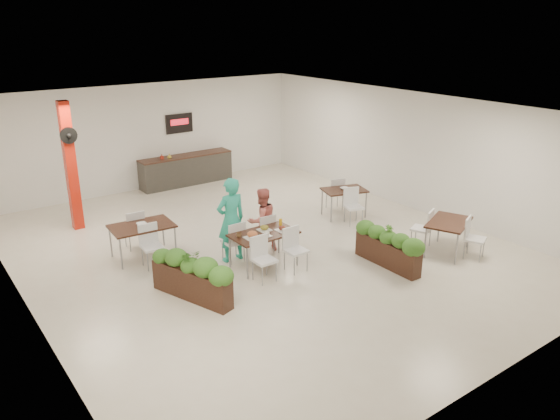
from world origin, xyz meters
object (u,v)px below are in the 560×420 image
object	(u,v)px
diner_man	(231,220)
planter_right	(388,245)
service_counter	(186,169)
planter_left	(191,274)
main_table	(264,238)
side_table_a	(142,230)
side_table_b	(344,194)
red_column	(71,165)
side_table_c	(448,227)
diner_woman	(262,220)

from	to	relation	value
diner_man	planter_right	bearing A→B (deg)	138.84
service_counter	planter_left	size ratio (longest dim) A/B	1.64
main_table	side_table_a	bearing A→B (deg)	134.12
planter_left	service_counter	bearing A→B (deg)	63.71
planter_left	side_table_b	size ratio (longest dim) A/B	1.09
red_column	planter_left	distance (m)	5.15
red_column	planter_left	world-z (taller)	red_column
planter_left	planter_right	bearing A→B (deg)	-16.12
red_column	service_counter	size ratio (longest dim) A/B	1.07
red_column	main_table	distance (m)	5.34
diner_man	side_table_a	bearing A→B (deg)	-40.69
side_table_c	planter_right	bearing A→B (deg)	146.28
main_table	planter_right	xyz separation A→B (m)	(2.13, -1.56, -0.15)
side_table_b	red_column	bearing A→B (deg)	168.62
red_column	side_table_b	size ratio (longest dim) A/B	1.91
diner_man	side_table_b	world-z (taller)	diner_man
side_table_c	service_counter	bearing A→B (deg)	82.37
planter_left	side_table_b	bearing A→B (deg)	17.23
diner_woman	side_table_b	bearing A→B (deg)	-168.31
main_table	diner_woman	distance (m)	0.78
planter_right	side_table_b	xyz separation A→B (m)	(1.34, 2.84, 0.14)
service_counter	diner_man	size ratio (longest dim) A/B	1.60
service_counter	side_table_b	world-z (taller)	service_counter
red_column	diner_man	size ratio (longest dim) A/B	1.71
diner_woman	side_table_a	world-z (taller)	diner_woman
planter_right	side_table_a	size ratio (longest dim) A/B	1.08
main_table	side_table_a	world-z (taller)	same
red_column	side_table_a	bearing A→B (deg)	-76.49
service_counter	side_table_b	bearing A→B (deg)	-68.81
main_table	diner_woman	size ratio (longest dim) A/B	1.09
service_counter	planter_left	bearing A→B (deg)	-116.29
main_table	planter_left	bearing A→B (deg)	-168.49
diner_woman	side_table_c	size ratio (longest dim) A/B	0.90
service_counter	diner_man	xyz separation A→B (m)	(-1.86, -5.81, 0.44)
diner_woman	side_table_c	xyz separation A→B (m)	(3.33, -2.52, -0.12)
red_column	diner_woman	distance (m)	5.00
service_counter	planter_right	distance (m)	8.05
diner_woman	planter_right	xyz separation A→B (m)	(1.72, -2.22, -0.26)
planter_right	side_table_b	world-z (taller)	side_table_b
side_table_b	side_table_c	xyz separation A→B (m)	(0.26, -3.15, 0.00)
side_table_a	side_table_b	world-z (taller)	same
main_table	diner_man	distance (m)	0.82
main_table	diner_man	bearing A→B (deg)	120.79
main_table	planter_left	xyz separation A→B (m)	(-1.92, -0.39, -0.13)
service_counter	diner_man	distance (m)	6.11
main_table	service_counter	bearing A→B (deg)	77.19
main_table	side_table_c	xyz separation A→B (m)	(3.74, -1.87, -0.01)
main_table	side_table_c	bearing A→B (deg)	-26.57
planter_right	main_table	bearing A→B (deg)	143.81
service_counter	side_table_b	size ratio (longest dim) A/B	1.80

